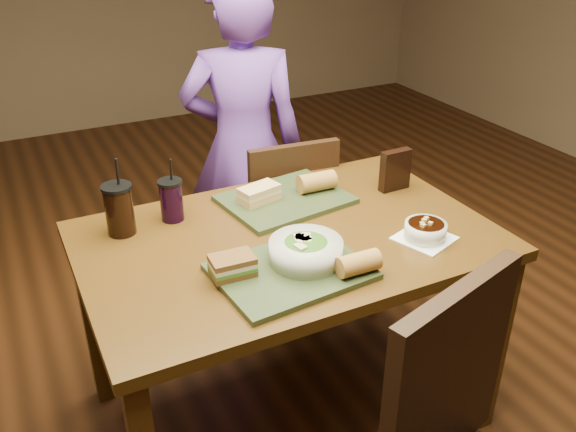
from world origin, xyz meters
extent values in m
plane|color=#381C0B|center=(0.00, 0.00, 0.00)|extent=(6.00, 6.00, 0.00)
cube|color=#492D0E|center=(0.60, -0.38, 0.35)|extent=(0.06, 0.06, 0.71)
cube|color=#492D0E|center=(-0.60, 0.38, 0.35)|extent=(0.06, 0.06, 0.71)
cube|color=#492D0E|center=(0.60, 0.38, 0.35)|extent=(0.06, 0.06, 0.71)
cube|color=#492D0E|center=(0.00, 0.00, 0.73)|extent=(1.30, 0.85, 0.04)
cube|color=black|center=(0.03, -0.74, 0.74)|extent=(0.42, 0.16, 0.51)
cube|color=black|center=(0.25, 0.61, 0.40)|extent=(0.41, 0.41, 0.04)
cube|color=black|center=(0.25, 0.44, 0.64)|extent=(0.37, 0.07, 0.44)
cube|color=black|center=(0.09, 0.45, 0.19)|extent=(0.04, 0.04, 0.38)
cube|color=black|center=(0.41, 0.45, 0.19)|extent=(0.04, 0.04, 0.38)
cube|color=black|center=(0.09, 0.77, 0.19)|extent=(0.04, 0.04, 0.38)
cube|color=black|center=(0.41, 0.77, 0.19)|extent=(0.04, 0.04, 0.38)
imported|color=#693A9F|center=(0.19, 0.81, 0.73)|extent=(0.63, 0.53, 1.46)
cube|color=#2C371C|center=(-0.09, -0.20, 0.76)|extent=(0.44, 0.35, 0.02)
cube|color=#2C371C|center=(0.10, 0.22, 0.76)|extent=(0.46, 0.37, 0.02)
cylinder|color=silver|center=(-0.03, -0.18, 0.80)|extent=(0.22, 0.22, 0.06)
ellipsoid|color=#427219|center=(-0.03, -0.18, 0.81)|extent=(0.18, 0.18, 0.05)
cube|color=beige|center=(-0.05, -0.16, 0.84)|extent=(0.03, 0.04, 0.01)
cube|color=beige|center=(-0.03, -0.18, 0.84)|extent=(0.04, 0.03, 0.01)
cube|color=beige|center=(-0.04, -0.18, 0.84)|extent=(0.04, 0.03, 0.01)
cube|color=beige|center=(-0.02, -0.16, 0.84)|extent=(0.04, 0.04, 0.01)
cube|color=beige|center=(-0.06, -0.21, 0.84)|extent=(0.03, 0.04, 0.01)
cube|color=beige|center=(-0.03, -0.18, 0.84)|extent=(0.04, 0.04, 0.01)
cube|color=beige|center=(-0.04, -0.16, 0.84)|extent=(0.04, 0.04, 0.01)
cube|color=white|center=(0.38, -0.21, 0.75)|extent=(0.20, 0.20, 0.00)
cylinder|color=silver|center=(0.38, -0.21, 0.78)|extent=(0.13, 0.13, 0.05)
cylinder|color=black|center=(0.38, -0.21, 0.80)|extent=(0.11, 0.11, 0.01)
cube|color=#B28947|center=(0.38, -0.23, 0.81)|extent=(0.02, 0.02, 0.01)
cube|color=#B28947|center=(0.38, -0.20, 0.81)|extent=(0.02, 0.02, 0.01)
cube|color=#B28947|center=(0.35, -0.23, 0.81)|extent=(0.02, 0.02, 0.01)
cube|color=#B28947|center=(0.39, -0.19, 0.81)|extent=(0.01, 0.01, 0.01)
cube|color=#B28947|center=(0.36, -0.22, 0.81)|extent=(0.02, 0.02, 0.01)
cube|color=#593819|center=(-0.25, -0.16, 0.78)|extent=(0.13, 0.09, 0.02)
cube|color=#3F721E|center=(-0.25, -0.16, 0.79)|extent=(0.13, 0.09, 0.01)
cube|color=beige|center=(-0.25, -0.16, 0.80)|extent=(0.13, 0.09, 0.01)
cube|color=#593819|center=(-0.25, -0.16, 0.82)|extent=(0.13, 0.09, 0.02)
cube|color=tan|center=(0.00, 0.23, 0.78)|extent=(0.15, 0.11, 0.02)
cube|color=orange|center=(0.00, 0.23, 0.79)|extent=(0.15, 0.11, 0.01)
cube|color=beige|center=(0.00, 0.23, 0.80)|extent=(0.15, 0.11, 0.01)
cube|color=tan|center=(0.00, 0.23, 0.81)|extent=(0.15, 0.11, 0.02)
cylinder|color=#AD7533|center=(0.07, -0.31, 0.80)|extent=(0.13, 0.06, 0.06)
cylinder|color=#AD7533|center=(0.23, 0.22, 0.80)|extent=(0.14, 0.07, 0.07)
cylinder|color=black|center=(-0.47, 0.25, 0.83)|extent=(0.09, 0.09, 0.16)
cylinder|color=black|center=(-0.47, 0.25, 0.91)|extent=(0.10, 0.10, 0.01)
cylinder|color=black|center=(-0.46, 0.25, 0.96)|extent=(0.01, 0.03, 0.10)
cylinder|color=black|center=(-0.30, 0.27, 0.82)|extent=(0.08, 0.08, 0.13)
cylinder|color=black|center=(-0.30, 0.27, 0.89)|extent=(0.08, 0.08, 0.01)
cylinder|color=black|center=(-0.29, 0.27, 0.93)|extent=(0.01, 0.02, 0.09)
cube|color=black|center=(0.50, 0.13, 0.83)|extent=(0.12, 0.04, 0.15)
camera|label=1|loc=(-0.76, -1.51, 1.72)|focal=38.00mm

